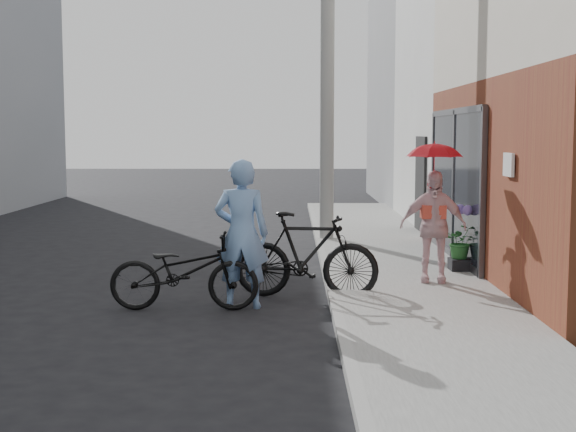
{
  "coord_description": "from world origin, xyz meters",
  "views": [
    {
      "loc": [
        0.4,
        -10.01,
        2.22
      ],
      "look_at": [
        0.35,
        0.8,
        1.1
      ],
      "focal_mm": 50.0,
      "sensor_mm": 36.0,
      "label": 1
    }
  ],
  "objects_px": {
    "bike_right": "(307,255)",
    "planter": "(460,264)",
    "officer": "(242,234)",
    "bike_left": "(184,271)",
    "utility_pole": "(327,68)",
    "kimono_woman": "(433,226)"
  },
  "relations": [
    {
      "from": "officer",
      "to": "bike_right",
      "type": "xyz_separation_m",
      "value": [
        0.84,
        0.63,
        -0.37
      ]
    },
    {
      "from": "officer",
      "to": "kimono_woman",
      "type": "xyz_separation_m",
      "value": [
        2.63,
        1.17,
        -0.04
      ]
    },
    {
      "from": "kimono_woman",
      "to": "planter",
      "type": "distance_m",
      "value": 1.33
    },
    {
      "from": "officer",
      "to": "planter",
      "type": "xyz_separation_m",
      "value": [
        3.24,
        2.13,
        -0.74
      ]
    },
    {
      "from": "officer",
      "to": "planter",
      "type": "distance_m",
      "value": 3.95
    },
    {
      "from": "utility_pole",
      "to": "bike_left",
      "type": "bearing_deg",
      "value": -108.62
    },
    {
      "from": "utility_pole",
      "to": "officer",
      "type": "relative_size",
      "value": 3.69
    },
    {
      "from": "bike_left",
      "to": "kimono_woman",
      "type": "bearing_deg",
      "value": -68.24
    },
    {
      "from": "bike_right",
      "to": "planter",
      "type": "height_order",
      "value": "bike_right"
    },
    {
      "from": "bike_left",
      "to": "officer",
      "type": "bearing_deg",
      "value": -78.03
    },
    {
      "from": "officer",
      "to": "bike_right",
      "type": "height_order",
      "value": "officer"
    },
    {
      "from": "bike_left",
      "to": "kimono_woman",
      "type": "relative_size",
      "value": 1.18
    },
    {
      "from": "utility_pole",
      "to": "bike_left",
      "type": "relative_size",
      "value": 3.74
    },
    {
      "from": "utility_pole",
      "to": "bike_left",
      "type": "xyz_separation_m",
      "value": [
        -2.05,
        -6.09,
        -3.01
      ]
    },
    {
      "from": "utility_pole",
      "to": "bike_right",
      "type": "relative_size",
      "value": 3.6
    },
    {
      "from": "bike_left",
      "to": "bike_right",
      "type": "height_order",
      "value": "bike_right"
    },
    {
      "from": "utility_pole",
      "to": "bike_left",
      "type": "height_order",
      "value": "utility_pole"
    },
    {
      "from": "utility_pole",
      "to": "bike_right",
      "type": "height_order",
      "value": "utility_pole"
    },
    {
      "from": "kimono_woman",
      "to": "utility_pole",
      "type": "bearing_deg",
      "value": 114.74
    },
    {
      "from": "kimono_woman",
      "to": "planter",
      "type": "height_order",
      "value": "kimono_woman"
    },
    {
      "from": "utility_pole",
      "to": "officer",
      "type": "height_order",
      "value": "utility_pole"
    },
    {
      "from": "utility_pole",
      "to": "kimono_woman",
      "type": "bearing_deg",
      "value": -74.83
    }
  ]
}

